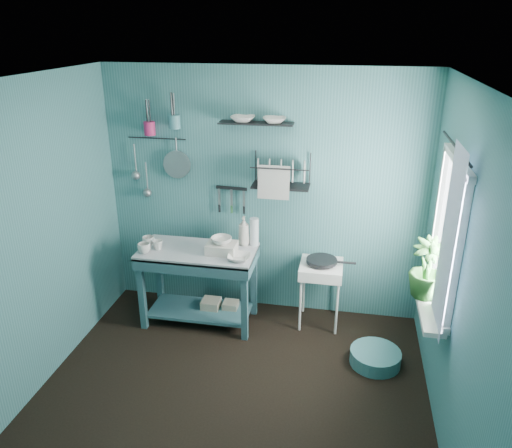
% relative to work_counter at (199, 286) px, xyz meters
% --- Properties ---
extents(floor, '(3.20, 3.20, 0.00)m').
position_rel_work_counter_xyz_m(floor, '(0.57, -1.06, -0.40)').
color(floor, black).
rests_on(floor, ground).
extents(ceiling, '(3.20, 3.20, 0.00)m').
position_rel_work_counter_xyz_m(ceiling, '(0.57, -1.06, 2.10)').
color(ceiling, silver).
rests_on(ceiling, ground).
extents(wall_back, '(3.20, 0.00, 3.20)m').
position_rel_work_counter_xyz_m(wall_back, '(0.57, 0.44, 0.85)').
color(wall_back, '#366C6F').
rests_on(wall_back, ground).
extents(wall_front, '(3.20, 0.00, 3.20)m').
position_rel_work_counter_xyz_m(wall_front, '(0.57, -2.56, 0.85)').
color(wall_front, '#366C6F').
rests_on(wall_front, ground).
extents(wall_left, '(0.00, 3.00, 3.00)m').
position_rel_work_counter_xyz_m(wall_left, '(-1.03, -1.06, 0.85)').
color(wall_left, '#366C6F').
rests_on(wall_left, ground).
extents(wall_right, '(0.00, 3.00, 3.00)m').
position_rel_work_counter_xyz_m(wall_right, '(2.17, -1.06, 0.85)').
color(wall_right, '#366C6F').
rests_on(wall_right, ground).
extents(work_counter, '(1.18, 0.67, 0.80)m').
position_rel_work_counter_xyz_m(work_counter, '(0.00, 0.00, 0.00)').
color(work_counter, '#2E5761').
rests_on(work_counter, floor).
extents(mug_left, '(0.12, 0.12, 0.10)m').
position_rel_work_counter_xyz_m(mug_left, '(-0.48, -0.16, 0.45)').
color(mug_left, silver).
rests_on(mug_left, work_counter).
extents(mug_mid, '(0.14, 0.14, 0.09)m').
position_rel_work_counter_xyz_m(mug_mid, '(-0.38, -0.06, 0.45)').
color(mug_mid, silver).
rests_on(mug_mid, work_counter).
extents(mug_right, '(0.17, 0.17, 0.10)m').
position_rel_work_counter_xyz_m(mug_right, '(-0.50, 0.00, 0.45)').
color(mug_right, silver).
rests_on(mug_right, work_counter).
extents(wash_tub, '(0.28, 0.22, 0.10)m').
position_rel_work_counter_xyz_m(wash_tub, '(0.25, -0.02, 0.45)').
color(wash_tub, beige).
rests_on(wash_tub, work_counter).
extents(tub_bowl, '(0.20, 0.19, 0.06)m').
position_rel_work_counter_xyz_m(tub_bowl, '(0.25, -0.02, 0.53)').
color(tub_bowl, silver).
rests_on(tub_bowl, wash_tub).
extents(soap_bottle, '(0.11, 0.12, 0.30)m').
position_rel_work_counter_xyz_m(soap_bottle, '(0.42, 0.20, 0.55)').
color(soap_bottle, beige).
rests_on(soap_bottle, work_counter).
extents(water_bottle, '(0.09, 0.09, 0.28)m').
position_rel_work_counter_xyz_m(water_bottle, '(0.52, 0.22, 0.54)').
color(water_bottle, silver).
rests_on(water_bottle, work_counter).
extents(counter_bowl, '(0.22, 0.22, 0.05)m').
position_rel_work_counter_xyz_m(counter_bowl, '(0.45, -0.15, 0.43)').
color(counter_bowl, silver).
rests_on(counter_bowl, work_counter).
extents(hotplate_stand, '(0.43, 0.43, 0.66)m').
position_rel_work_counter_xyz_m(hotplate_stand, '(1.20, 0.19, -0.07)').
color(hotplate_stand, white).
rests_on(hotplate_stand, floor).
extents(frying_pan, '(0.30, 0.30, 0.03)m').
position_rel_work_counter_xyz_m(frying_pan, '(1.20, 0.19, 0.30)').
color(frying_pan, black).
rests_on(frying_pan, hotplate_stand).
extents(knife_strip, '(0.32, 0.04, 0.03)m').
position_rel_work_counter_xyz_m(knife_strip, '(0.25, 0.41, 0.91)').
color(knife_strip, black).
rests_on(knife_strip, wall_back).
extents(dish_rack, '(0.58, 0.32, 0.32)m').
position_rel_work_counter_xyz_m(dish_rack, '(0.76, 0.31, 1.15)').
color(dish_rack, black).
rests_on(dish_rack, wall_back).
extents(upper_shelf, '(0.70, 0.19, 0.02)m').
position_rel_work_counter_xyz_m(upper_shelf, '(0.52, 0.34, 1.58)').
color(upper_shelf, black).
rests_on(upper_shelf, wall_back).
extents(shelf_bowl_left, '(0.23, 0.23, 0.06)m').
position_rel_work_counter_xyz_m(shelf_bowl_left, '(0.39, 0.34, 1.69)').
color(shelf_bowl_left, silver).
rests_on(shelf_bowl_left, upper_shelf).
extents(shelf_bowl_right, '(0.24, 0.24, 0.05)m').
position_rel_work_counter_xyz_m(shelf_bowl_right, '(0.69, 0.34, 1.64)').
color(shelf_bowl_right, silver).
rests_on(shelf_bowl_right, upper_shelf).
extents(utensil_cup_magenta, '(0.11, 0.11, 0.13)m').
position_rel_work_counter_xyz_m(utensil_cup_magenta, '(-0.55, 0.36, 1.49)').
color(utensil_cup_magenta, '#B62159').
rests_on(utensil_cup_magenta, wall_back).
extents(utensil_cup_teal, '(0.11, 0.11, 0.13)m').
position_rel_work_counter_xyz_m(utensil_cup_teal, '(-0.29, 0.36, 1.57)').
color(utensil_cup_teal, teal).
rests_on(utensil_cup_teal, wall_back).
extents(colander, '(0.28, 0.03, 0.28)m').
position_rel_work_counter_xyz_m(colander, '(-0.30, 0.39, 1.13)').
color(colander, gray).
rests_on(colander, wall_back).
extents(ladle_outer, '(0.01, 0.01, 0.30)m').
position_rel_work_counter_xyz_m(ladle_outer, '(-0.75, 0.40, 1.17)').
color(ladle_outer, gray).
rests_on(ladle_outer, wall_back).
extents(ladle_inner, '(0.01, 0.01, 0.30)m').
position_rel_work_counter_xyz_m(ladle_inner, '(-0.64, 0.40, 0.99)').
color(ladle_inner, gray).
rests_on(ladle_inner, wall_back).
extents(hook_rail, '(0.60, 0.01, 0.01)m').
position_rel_work_counter_xyz_m(hook_rail, '(-0.50, 0.41, 1.39)').
color(hook_rail, black).
rests_on(hook_rail, wall_back).
extents(window_glass, '(0.00, 1.10, 1.10)m').
position_rel_work_counter_xyz_m(window_glass, '(2.15, -0.61, 1.00)').
color(window_glass, white).
rests_on(window_glass, wall_right).
extents(windowsill, '(0.16, 0.95, 0.04)m').
position_rel_work_counter_xyz_m(windowsill, '(2.07, -0.61, 0.41)').
color(windowsill, white).
rests_on(windowsill, wall_right).
extents(curtain, '(0.00, 1.35, 1.35)m').
position_rel_work_counter_xyz_m(curtain, '(2.09, -0.91, 1.05)').
color(curtain, white).
rests_on(curtain, wall_right).
extents(curtain_rod, '(0.02, 1.05, 0.02)m').
position_rel_work_counter_xyz_m(curtain_rod, '(2.11, -0.61, 1.65)').
color(curtain_rod, black).
rests_on(curtain_rod, wall_right).
extents(potted_plant, '(0.29, 0.29, 0.49)m').
position_rel_work_counter_xyz_m(potted_plant, '(2.05, -0.56, 0.67)').
color(potted_plant, '#2B6227').
rests_on(potted_plant, windowsill).
extents(storage_tin_large, '(0.18, 0.18, 0.22)m').
position_rel_work_counter_xyz_m(storage_tin_large, '(0.10, 0.05, -0.29)').
color(storage_tin_large, gray).
rests_on(storage_tin_large, floor).
extents(storage_tin_small, '(0.15, 0.15, 0.20)m').
position_rel_work_counter_xyz_m(storage_tin_small, '(0.30, 0.08, -0.30)').
color(storage_tin_small, gray).
rests_on(storage_tin_small, floor).
extents(floor_basin, '(0.45, 0.45, 0.13)m').
position_rel_work_counter_xyz_m(floor_basin, '(1.74, -0.39, -0.33)').
color(floor_basin, teal).
rests_on(floor_basin, floor).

